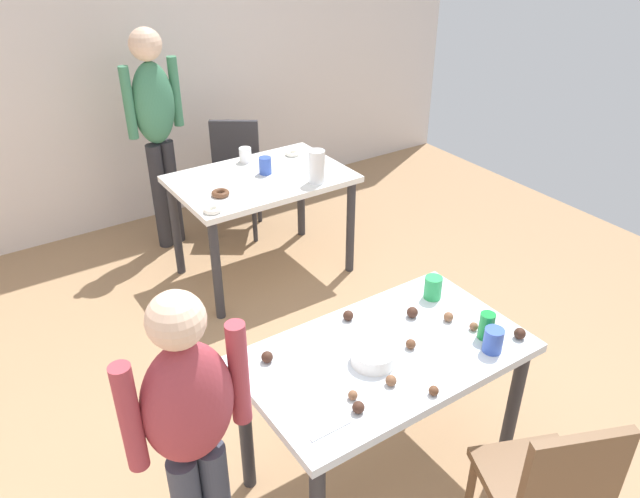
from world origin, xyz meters
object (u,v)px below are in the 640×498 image
object	(u,v)px
pitcher_far	(317,167)
soda_can	(486,326)
dining_table_near	(385,370)
dining_table_far	(262,190)
mixing_bowl	(374,356)
person_adult_far	(156,121)
person_girl_near	(192,431)
chair_far_table	(235,171)
chair_near_table	(549,487)

from	to	relation	value
pitcher_far	soda_can	bearing A→B (deg)	-99.53
dining_table_near	dining_table_far	size ratio (longest dim) A/B	1.03
mixing_bowl	person_adult_far	bearing A→B (deg)	87.27
soda_can	person_adult_far	bearing A→B (deg)	97.46
person_girl_near	dining_table_far	bearing A→B (deg)	55.33
chair_far_table	pitcher_far	distance (m)	1.09
dining_table_far	soda_can	size ratio (longest dim) A/B	9.49
soda_can	dining_table_far	bearing A→B (deg)	89.02
dining_table_near	dining_table_far	xyz separation A→B (m)	(0.44, 1.88, 0.01)
chair_far_table	soda_can	bearing A→B (deg)	-93.90
chair_far_table	person_girl_near	xyz separation A→B (m)	(-1.48, -2.64, 0.32)
soda_can	pitcher_far	size ratio (longest dim) A/B	0.55
chair_far_table	mixing_bowl	distance (m)	2.75
dining_table_near	soda_can	size ratio (longest dim) A/B	9.79
chair_near_table	person_adult_far	size ratio (longest dim) A/B	0.53
chair_far_table	person_girl_near	world-z (taller)	person_girl_near
dining_table_far	chair_near_table	distance (m)	2.62
chair_near_table	dining_table_near	bearing A→B (deg)	106.37
mixing_bowl	pitcher_far	bearing A→B (deg)	63.89
dining_table_near	chair_far_table	distance (m)	2.69
person_girl_near	soda_can	bearing A→B (deg)	-6.13
person_girl_near	pitcher_far	world-z (taller)	person_girl_near
dining_table_far	pitcher_far	xyz separation A→B (m)	(0.26, -0.29, 0.21)
dining_table_near	dining_table_far	world-z (taller)	same
dining_table_far	person_girl_near	distance (m)	2.33
dining_table_far	mixing_bowl	xyz separation A→B (m)	(-0.53, -1.91, 0.13)
dining_table_near	person_adult_far	xyz separation A→B (m)	(0.04, 2.67, 0.35)
person_adult_far	mixing_bowl	world-z (taller)	person_adult_far
dining_table_far	person_adult_far	world-z (taller)	person_adult_far
person_girl_near	pitcher_far	bearing A→B (deg)	45.70
dining_table_near	chair_near_table	xyz separation A→B (m)	(0.21, -0.72, -0.15)
dining_table_far	chair_near_table	bearing A→B (deg)	-95.12
person_girl_near	mixing_bowl	world-z (taller)	person_girl_near
dining_table_near	person_girl_near	xyz separation A→B (m)	(-0.88, -0.03, 0.18)
chair_near_table	person_girl_near	world-z (taller)	person_girl_near
dining_table_near	chair_near_table	size ratio (longest dim) A/B	1.37
person_girl_near	person_adult_far	xyz separation A→B (m)	(0.92, 2.69, 0.17)
dining_table_far	soda_can	distance (m)	2.06
dining_table_far	chair_far_table	xyz separation A→B (m)	(0.15, 0.73, -0.15)
dining_table_near	soda_can	xyz separation A→B (m)	(0.41, -0.17, 0.17)
dining_table_far	mixing_bowl	distance (m)	1.99
mixing_bowl	person_girl_near	bearing A→B (deg)	-179.93
mixing_bowl	pitcher_far	xyz separation A→B (m)	(0.79, 1.62, 0.08)
chair_far_table	mixing_bowl	xyz separation A→B (m)	(-0.69, -2.64, 0.29)
dining_table_far	chair_near_table	size ratio (longest dim) A/B	1.33
dining_table_near	pitcher_far	xyz separation A→B (m)	(0.71, 1.59, 0.22)
person_adult_far	soda_can	xyz separation A→B (m)	(0.37, -2.83, -0.18)
dining_table_near	chair_near_table	bearing A→B (deg)	-73.63
dining_table_far	mixing_bowl	size ratio (longest dim) A/B	6.26
chair_far_table	pitcher_far	xyz separation A→B (m)	(0.11, -1.02, 0.36)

